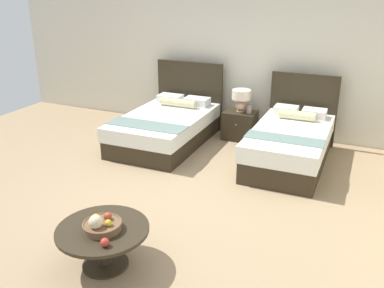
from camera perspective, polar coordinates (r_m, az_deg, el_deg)
ground_plane at (r=5.62m, az=-2.00°, el=-7.70°), size 10.26×9.84×0.02m
wall_back at (r=7.97m, az=7.86°, el=10.74°), size 10.26×0.12×2.56m
bed_near_window at (r=7.47m, az=-3.41°, el=2.48°), size 1.34×2.20×1.29m
bed_near_corner at (r=6.79m, az=13.27°, el=0.15°), size 1.15×2.11×1.25m
nightstand at (r=7.70m, az=6.53°, el=2.57°), size 0.57×0.47×0.52m
table_lamp at (r=7.57m, az=6.74°, el=6.29°), size 0.34×0.34×0.40m
vase at (r=7.52m, az=7.80°, el=4.74°), size 0.09×0.09×0.16m
coffee_table at (r=4.35m, az=-12.00°, el=-12.30°), size 0.92×0.92×0.44m
fruit_bowl at (r=4.23m, az=-12.23°, el=-10.68°), size 0.39×0.39×0.20m
loose_apple at (r=4.01m, az=-11.80°, el=-12.99°), size 0.08×0.08×0.08m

